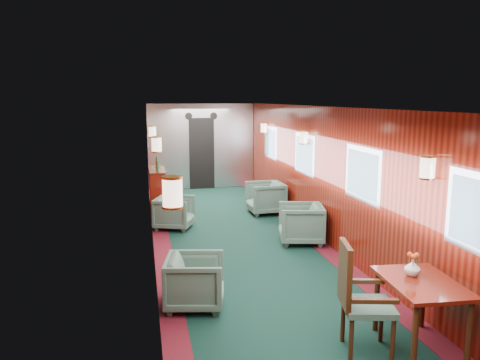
{
  "coord_description": "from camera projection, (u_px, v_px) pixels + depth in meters",
  "views": [
    {
      "loc": [
        -1.62,
        -7.19,
        2.54
      ],
      "look_at": [
        0.0,
        0.57,
        1.15
      ],
      "focal_mm": 35.0,
      "sensor_mm": 36.0,
      "label": 1
    }
  ],
  "objects": [
    {
      "name": "side_chair",
      "position": [
        358.0,
        294.0,
        4.65
      ],
      "size": [
        0.6,
        0.62,
        1.14
      ],
      "rotation": [
        0.0,
        0.0,
        -0.23
      ],
      "color": "#1A3D36",
      "rests_on": "ground"
    },
    {
      "name": "armchair_right_near",
      "position": [
        301.0,
        224.0,
        8.28
      ],
      "size": [
        0.92,
        0.9,
        0.7
      ],
      "primitive_type": "imported",
      "rotation": [
        0.0,
        0.0,
        -1.8
      ],
      "color": "#1A3D36",
      "rests_on": "ground"
    },
    {
      "name": "dining_table",
      "position": [
        421.0,
        292.0,
        4.72
      ],
      "size": [
        0.75,
        1.02,
        0.73
      ],
      "rotation": [
        0.0,
        0.0,
        -0.07
      ],
      "color": "#64180D",
      "rests_on": "ground"
    },
    {
      "name": "flower_vase",
      "position": [
        412.0,
        268.0,
        4.83
      ],
      "size": [
        0.18,
        0.18,
        0.17
      ],
      "primitive_type": "imported",
      "rotation": [
        0.0,
        0.0,
        -0.14
      ],
      "color": "silver",
      "rests_on": "dining_table"
    },
    {
      "name": "wall_sconces",
      "position": [
        240.0,
        143.0,
        7.94
      ],
      "size": [
        2.97,
        7.97,
        0.25
      ],
      "color": "beige",
      "rests_on": "ground"
    },
    {
      "name": "credenza",
      "position": [
        157.0,
        191.0,
        10.35
      ],
      "size": [
        0.35,
        1.12,
        1.28
      ],
      "color": "#64180D",
      "rests_on": "ground"
    },
    {
      "name": "room",
      "position": [
        247.0,
        156.0,
        7.42
      ],
      "size": [
        12.0,
        12.1,
        2.4
      ],
      "color": "black",
      "rests_on": "ground"
    },
    {
      "name": "armchair_right_far",
      "position": [
        265.0,
        198.0,
        10.39
      ],
      "size": [
        0.81,
        0.78,
        0.71
      ],
      "primitive_type": "imported",
      "rotation": [
        0.0,
        0.0,
        -1.53
      ],
      "color": "#1A3D36",
      "rests_on": "ground"
    },
    {
      "name": "armchair_left_far",
      "position": [
        175.0,
        213.0,
        9.2
      ],
      "size": [
        0.9,
        0.89,
        0.64
      ],
      "primitive_type": "imported",
      "rotation": [
        0.0,
        0.0,
        1.21
      ],
      "color": "#1A3D36",
      "rests_on": "ground"
    },
    {
      "name": "bulkhead",
      "position": [
        201.0,
        147.0,
        13.2
      ],
      "size": [
        2.98,
        0.17,
        2.39
      ],
      "color": "silver",
      "rests_on": "ground"
    },
    {
      "name": "windows_right",
      "position": [
        329.0,
        163.0,
        7.99
      ],
      "size": [
        0.02,
        8.6,
        0.8
      ],
      "color": "silver",
      "rests_on": "ground"
    },
    {
      "name": "armchair_left_near",
      "position": [
        195.0,
        282.0,
        5.73
      ],
      "size": [
        0.83,
        0.81,
        0.65
      ],
      "primitive_type": "imported",
      "rotation": [
        0.0,
        0.0,
        1.38
      ],
      "color": "#1A3D36",
      "rests_on": "ground"
    }
  ]
}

